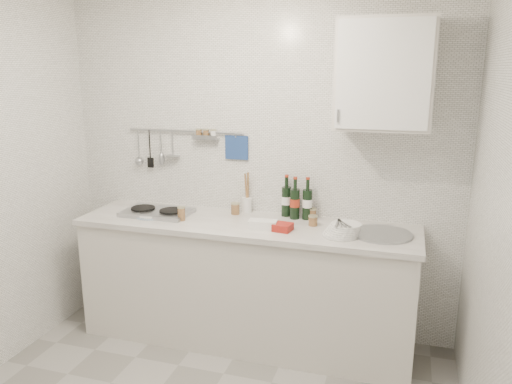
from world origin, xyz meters
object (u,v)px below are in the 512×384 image
Objects in this scene: plate_stack_hob at (153,214)px; wine_bottles at (296,197)px; wall_cabinet at (384,75)px; utensil_crock at (247,203)px; plate_stack_sink at (343,230)px.

wine_bottles is (1.03, 0.26, 0.14)m from plate_stack_hob.
plate_stack_hob is 0.89× the size of wine_bottles.
wall_cabinet reaches higher than plate_stack_hob.
plate_stack_hob is at bearing -155.97° from utensil_crock.
wine_bottles is (-0.39, 0.31, 0.11)m from plate_stack_sink.
utensil_crock is (0.64, 0.29, 0.06)m from plate_stack_hob.
utensil_crock is (-0.77, 0.34, 0.03)m from plate_stack_sink.
wine_bottles reaches higher than plate_stack_sink.
wall_cabinet is at bearing 5.67° from plate_stack_hob.
wine_bottles is at bearing 170.70° from wall_cabinet.
plate_stack_hob is 1.42m from plate_stack_sink.
plate_stack_sink is (1.42, -0.05, 0.03)m from plate_stack_hob.
wall_cabinet is at bearing 47.72° from plate_stack_sink.
wall_cabinet is 2.54× the size of plate_stack_hob.
wall_cabinet is at bearing -9.30° from wine_bottles.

